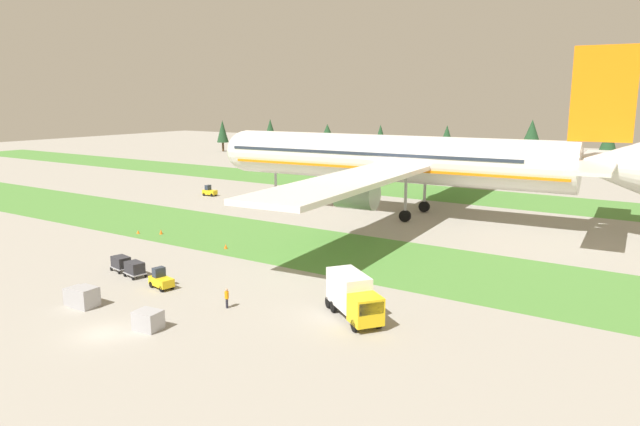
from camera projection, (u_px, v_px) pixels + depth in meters
name	position (u px, v px, depth m)	size (l,w,h in m)	color
ground_plane	(103.00, 333.00, 44.89)	(400.00, 400.00, 0.00)	gray
grass_strip_near	(322.00, 249.00, 69.92)	(320.00, 17.40, 0.01)	#4C8438
grass_strip_far	(461.00, 195.00, 108.20)	(320.00, 17.40, 0.01)	#4C8438
airliner	(401.00, 159.00, 88.17)	(63.96, 78.96, 24.14)	silver
baggage_tug	(161.00, 280.00, 55.37)	(2.80, 1.78, 1.97)	yellow
cargo_dolly_lead	(135.00, 268.00, 58.81)	(2.45, 1.90, 1.55)	#A3A3A8
cargo_dolly_second	(121.00, 262.00, 60.81)	(2.45, 1.90, 1.55)	#A3A3A8
catering_truck	(353.00, 295.00, 47.64)	(6.97, 5.96, 3.58)	yellow
pushback_tractor	(209.00, 191.00, 107.24)	(2.70, 1.51, 1.97)	yellow
ground_crew_marshaller	(227.00, 297.00, 50.18)	(0.46, 0.38, 1.74)	black
uld_container_0	(84.00, 297.00, 50.36)	(2.00, 1.60, 1.75)	#A3A3A8
uld_container_1	(86.00, 297.00, 50.54)	(2.00, 1.60, 1.70)	#A3A3A8
uld_container_2	(78.00, 296.00, 50.99)	(2.00, 1.60, 1.51)	#A3A3A8
uld_container_3	(148.00, 320.00, 45.53)	(2.00, 1.60, 1.52)	#A3A3A8
taxiway_marker_0	(161.00, 232.00, 77.29)	(0.44, 0.44, 0.66)	orange
taxiway_marker_1	(138.00, 232.00, 77.66)	(0.44, 0.44, 0.46)	orange
taxiway_marker_2	(226.00, 246.00, 69.92)	(0.44, 0.44, 0.58)	orange
distant_tree_line	(556.00, 143.00, 137.58)	(198.52, 10.59, 12.52)	#4C3823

